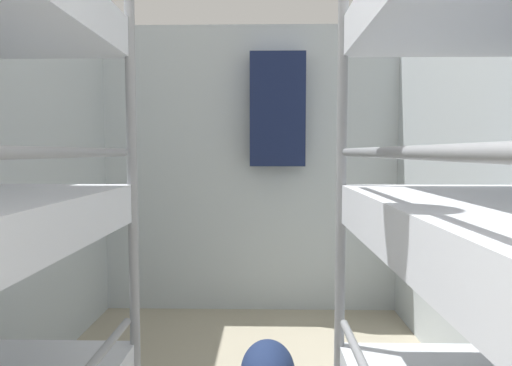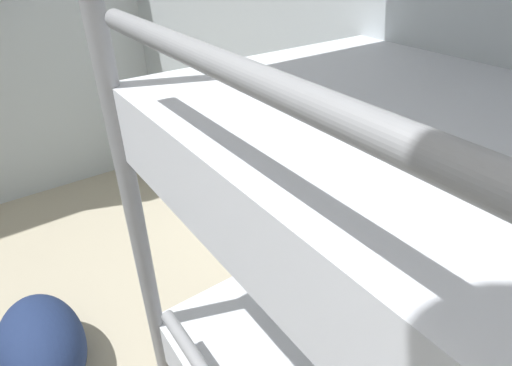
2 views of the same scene
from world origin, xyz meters
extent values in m
cube|color=silver|center=(0.00, 4.17, 1.18)|extent=(2.55, 0.06, 2.37)
cylinder|color=gray|center=(-0.45, 2.33, 1.01)|extent=(0.04, 0.04, 2.02)
cylinder|color=gray|center=(-0.45, 1.45, 1.33)|extent=(0.03, 1.53, 0.03)
cylinder|color=gray|center=(0.45, 2.33, 1.01)|extent=(0.04, 0.04, 2.02)
cylinder|color=gray|center=(0.45, 1.45, 1.33)|extent=(0.03, 1.53, 0.03)
cube|color=#192347|center=(0.22, 4.02, 1.67)|extent=(0.44, 0.12, 0.90)
camera|label=1|loc=(0.13, 0.36, 1.33)|focal=32.00mm
camera|label=2|loc=(0.24, 1.53, 1.45)|focal=28.00mm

